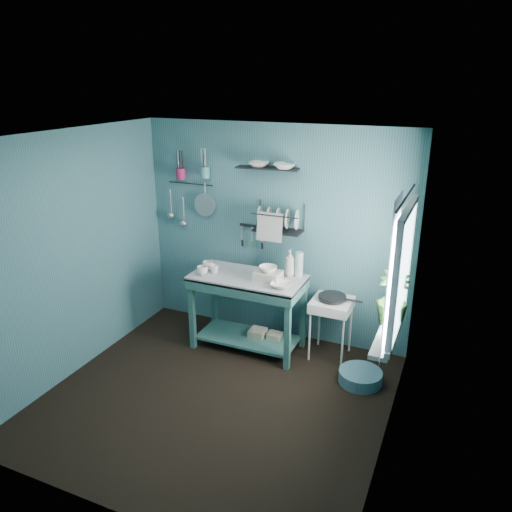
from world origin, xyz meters
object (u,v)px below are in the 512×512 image
at_px(utensil_cup_magenta, 181,174).
at_px(colander, 205,205).
at_px(storage_tin_large, 258,338).
at_px(mug_mid, 214,269).
at_px(utensil_cup_teal, 205,172).
at_px(potted_plant, 392,298).
at_px(dish_rack, 278,218).
at_px(storage_tin_small, 275,341).
at_px(floor_basin, 360,377).
at_px(work_counter, 248,312).
at_px(frying_pan, 332,297).
at_px(water_bottle, 299,264).
at_px(soap_bottle, 290,263).
at_px(mug_left, 202,271).
at_px(mug_right, 208,266).
at_px(hotplate_stand, 330,328).
at_px(wash_tub, 268,276).

xyz_separation_m(utensil_cup_magenta, colander, (0.29, 0.03, -0.36)).
relative_size(colander, storage_tin_large, 1.27).
height_order(mug_mid, utensil_cup_magenta, utensil_cup_magenta).
height_order(utensil_cup_teal, potted_plant, utensil_cup_teal).
bearing_deg(dish_rack, storage_tin_large, -110.49).
relative_size(storage_tin_small, floor_basin, 0.45).
bearing_deg(work_counter, frying_pan, 6.24).
bearing_deg(floor_basin, frying_pan, 138.25).
xyz_separation_m(potted_plant, storage_tin_large, (-1.51, 0.45, -0.97)).
relative_size(utensil_cup_magenta, colander, 0.46).
bearing_deg(utensil_cup_magenta, water_bottle, -6.78).
distance_m(mug_mid, utensil_cup_teal, 1.14).
height_order(soap_bottle, water_bottle, soap_bottle).
distance_m(utensil_cup_teal, storage_tin_small, 2.11).
height_order(mug_left, mug_mid, mug_left).
bearing_deg(storage_tin_large, mug_left, -160.10).
bearing_deg(frying_pan, water_bottle, 175.48).
distance_m(dish_rack, storage_tin_small, 1.42).
relative_size(work_counter, mug_right, 10.16).
xyz_separation_m(hotplate_stand, colander, (-1.67, 0.25, 1.18)).
bearing_deg(dish_rack, water_bottle, -23.99).
bearing_deg(hotplate_stand, mug_right, -176.53).
bearing_deg(work_counter, potted_plant, -19.14).
relative_size(water_bottle, frying_pan, 0.93).
relative_size(work_counter, storage_tin_large, 5.68).
bearing_deg(mug_right, frying_pan, 7.57).
xyz_separation_m(mug_left, utensil_cup_magenta, (-0.57, 0.57, 0.94)).
relative_size(utensil_cup_magenta, floor_basin, 0.29).
xyz_separation_m(water_bottle, utensil_cup_magenta, (-1.57, 0.19, 0.85)).
height_order(work_counter, soap_bottle, soap_bottle).
bearing_deg(storage_tin_large, utensil_cup_teal, 156.48).
height_order(mug_left, soap_bottle, soap_bottle).
bearing_deg(work_counter, floor_basin, -13.80).
relative_size(mug_right, potted_plant, 0.24).
bearing_deg(water_bottle, hotplate_stand, -4.52).
xyz_separation_m(utensil_cup_magenta, storage_tin_large, (1.15, -0.36, -1.77)).
bearing_deg(hotplate_stand, utensil_cup_magenta, 169.58).
distance_m(water_bottle, utensil_cup_teal, 1.54).
bearing_deg(soap_bottle, mug_right, -167.74).
bearing_deg(soap_bottle, storage_tin_large, -154.89).
distance_m(mug_right, hotplate_stand, 1.55).
relative_size(mug_left, wash_tub, 0.44).
relative_size(soap_bottle, hotplate_stand, 0.44).
xyz_separation_m(dish_rack, colander, (-0.97, 0.08, 0.03)).
distance_m(wash_tub, frying_pan, 0.73).
bearing_deg(storage_tin_small, work_counter, -165.07).
bearing_deg(mug_mid, wash_tub, 3.63).
bearing_deg(mug_right, floor_basin, -6.18).
bearing_deg(frying_pan, storage_tin_large, -170.39).
height_order(utensil_cup_teal, floor_basin, utensil_cup_teal).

